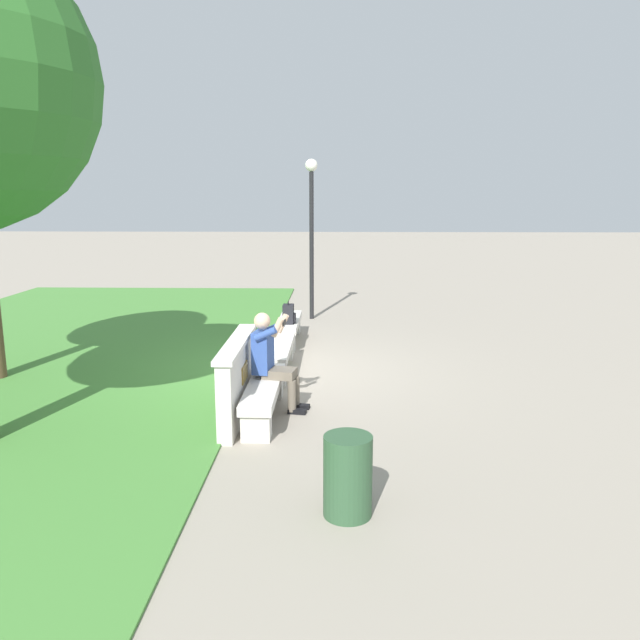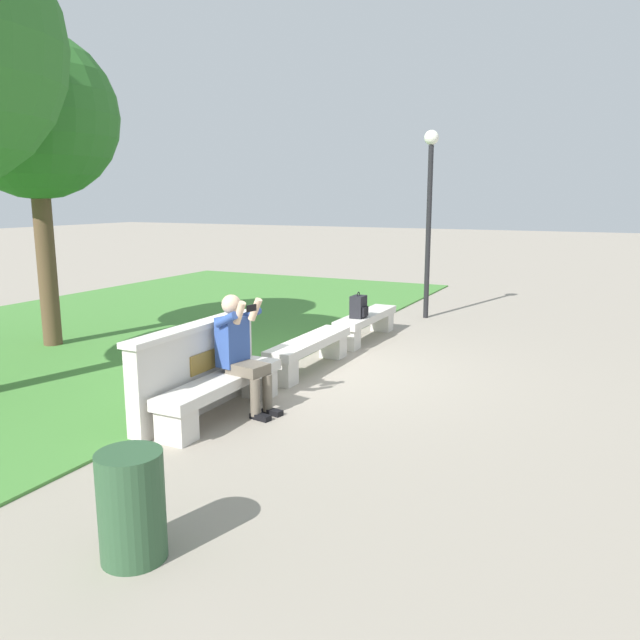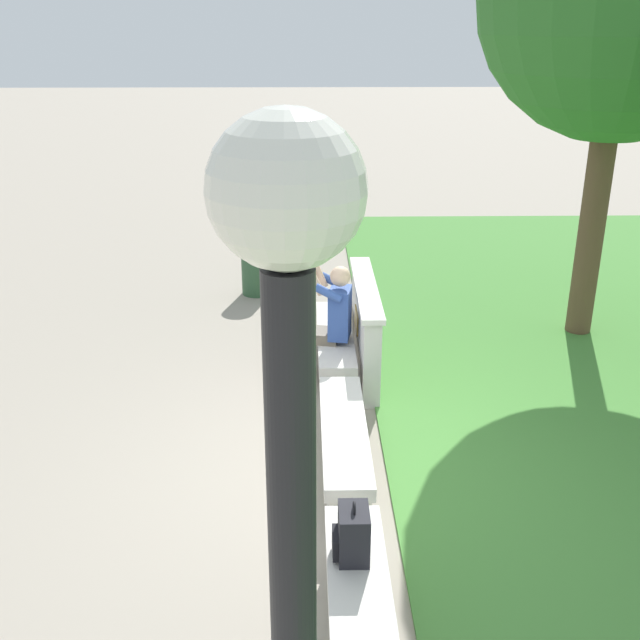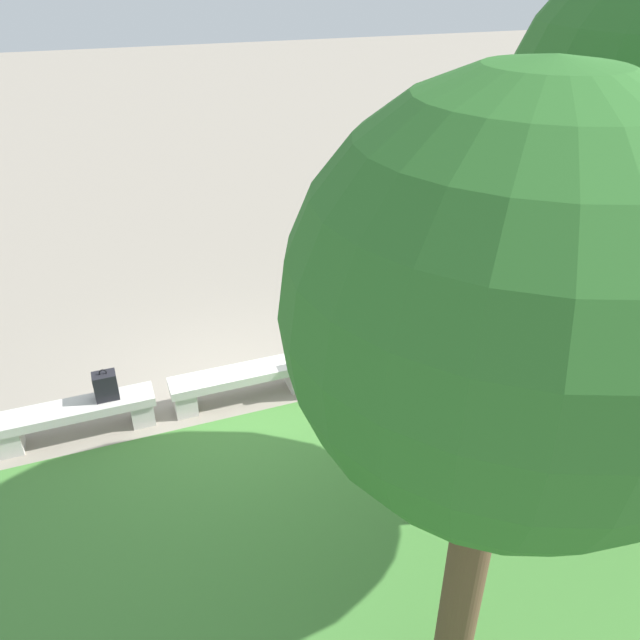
% 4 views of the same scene
% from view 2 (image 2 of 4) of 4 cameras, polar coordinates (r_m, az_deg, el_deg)
% --- Properties ---
extents(ground_plane, '(80.00, 80.00, 0.00)m').
position_cam_2_polar(ground_plane, '(8.78, -0.95, -4.56)').
color(ground_plane, gray).
extents(grass_strip, '(18.17, 8.00, 0.03)m').
position_cam_2_polar(grass_strip, '(11.39, -21.02, -1.57)').
color(grass_strip, '#478438').
rests_on(grass_strip, ground).
extents(bench_main, '(1.93, 0.40, 0.45)m').
position_cam_2_polar(bench_main, '(6.95, -8.95, -6.39)').
color(bench_main, beige).
rests_on(bench_main, ground).
extents(bench_near, '(1.93, 0.40, 0.45)m').
position_cam_2_polar(bench_near, '(8.70, -0.96, -2.66)').
color(bench_near, beige).
rests_on(bench_near, ground).
extents(bench_mid, '(1.93, 0.40, 0.45)m').
position_cam_2_polar(bench_mid, '(10.59, 4.24, -0.19)').
color(bench_mid, beige).
rests_on(bench_mid, ground).
extents(backrest_wall_with_plaque, '(2.09, 0.24, 1.01)m').
position_cam_2_polar(backrest_wall_with_plaque, '(7.08, -11.27, -4.31)').
color(backrest_wall_with_plaque, beige).
rests_on(backrest_wall_with_plaque, ground).
extents(person_photographer, '(0.52, 0.77, 1.32)m').
position_cam_2_polar(person_photographer, '(7.00, -7.31, -2.50)').
color(person_photographer, black).
rests_on(person_photographer, ground).
extents(backpack, '(0.28, 0.24, 0.43)m').
position_cam_2_polar(backpack, '(10.14, 3.57, 1.19)').
color(backpack, black).
rests_on(backpack, bench_mid).
extents(tree_left_background, '(2.52, 2.52, 4.86)m').
position_cam_2_polar(tree_left_background, '(10.85, -24.68, 16.47)').
color(tree_left_background, brown).
rests_on(tree_left_background, ground).
extents(trash_bin, '(0.44, 0.44, 0.75)m').
position_cam_2_polar(trash_bin, '(4.47, -16.84, -15.97)').
color(trash_bin, '#2D5133').
rests_on(trash_bin, ground).
extents(lamp_post, '(0.28, 0.28, 3.64)m').
position_cam_2_polar(lamp_post, '(12.49, 9.99, 11.08)').
color(lamp_post, black).
rests_on(lamp_post, ground).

